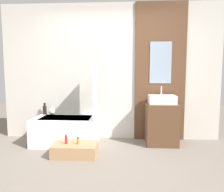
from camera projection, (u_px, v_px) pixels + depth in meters
name	position (u px, v px, depth m)	size (l,w,h in m)	color
ground_plane	(102.00, 174.00, 2.80)	(12.00, 12.00, 0.00)	slate
wall_tiled_back	(110.00, 72.00, 4.23)	(4.20, 0.06, 2.60)	beige
wall_wood_accent	(160.00, 72.00, 4.12)	(0.95, 0.04, 2.60)	brown
bathtub	(66.00, 130.00, 3.99)	(1.16, 0.70, 0.48)	white
glass_shower_screen	(95.00, 91.00, 3.77)	(0.01, 0.45, 1.00)	silver
wooden_step_bench	(75.00, 150.00, 3.40)	(0.68, 0.39, 0.19)	#A87F56
vanity_cabinet	(161.00, 124.00, 3.95)	(0.55, 0.50, 0.74)	brown
sink	(162.00, 99.00, 3.91)	(0.47, 0.34, 0.31)	white
vase_tall_dark	(45.00, 110.00, 4.25)	(0.07, 0.07, 0.23)	black
vase_round_light	(52.00, 111.00, 4.21)	(0.13, 0.13, 0.13)	silver
bottle_soap_primary	(66.00, 140.00, 3.39)	(0.04, 0.04, 0.15)	red
bottle_soap_secondary	(78.00, 141.00, 3.38)	(0.04, 0.04, 0.11)	#B2752D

